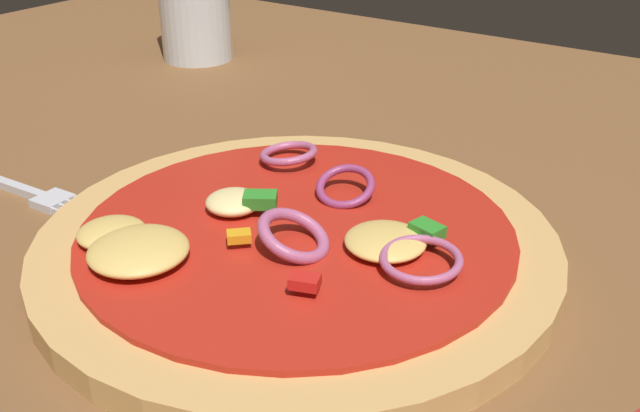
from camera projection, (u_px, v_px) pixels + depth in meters
The scene contains 3 objects.
dining_table at pixel (367, 341), 0.33m from camera, with size 1.31×0.97×0.04m.
pizza at pixel (294, 242), 0.36m from camera, with size 0.26×0.26×0.03m.
fork at pixel (22, 190), 0.43m from camera, with size 0.16×0.02×0.01m.
Camera 1 is at (0.13, -0.23, 0.23)m, focal length 40.73 mm.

